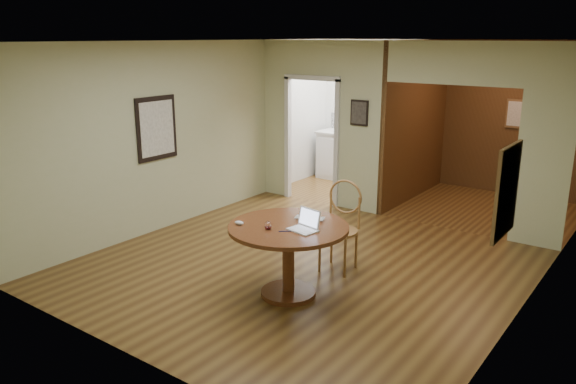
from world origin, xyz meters
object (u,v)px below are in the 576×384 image
Objects in this scene: open_laptop at (306,224)px; closed_laptop at (309,220)px; chair at (341,221)px; dining_table at (288,244)px.

open_laptop reaches higher than closed_laptop.
closed_laptop is at bearing -95.34° from chair.
chair is at bearing 109.93° from open_laptop.
dining_table is 0.99m from chair.
dining_table is 0.35m from open_laptop.
open_laptop is (0.15, -0.97, 0.26)m from chair.
closed_laptop is (-0.13, 0.25, -0.05)m from open_laptop.
open_laptop is at bearing -87.96° from chair.
open_laptop reaches higher than dining_table.
dining_table is 1.18× the size of chair.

